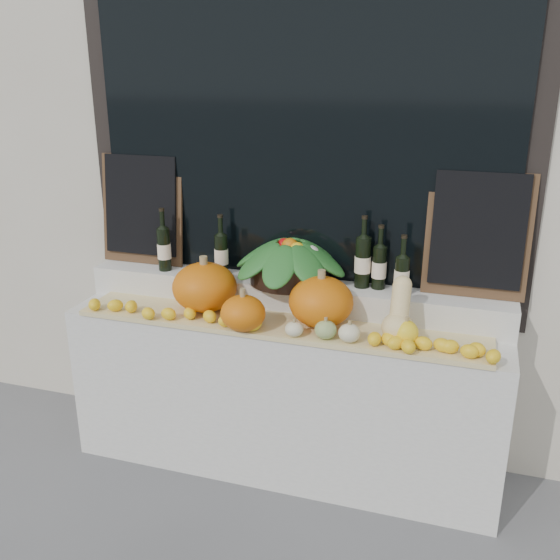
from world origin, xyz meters
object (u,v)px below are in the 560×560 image
(produce_bowl, at_px, (290,260))
(wine_bottle_tall, at_px, (363,262))
(pumpkin_left, at_px, (205,287))
(pumpkin_right, at_px, (321,302))
(butternut_squash, at_px, (399,315))

(produce_bowl, relative_size, wine_bottle_tall, 1.70)
(pumpkin_left, distance_m, wine_bottle_tall, 0.84)
(produce_bowl, bearing_deg, wine_bottle_tall, 5.59)
(pumpkin_right, xyz_separation_m, wine_bottle_tall, (0.16, 0.25, 0.15))
(pumpkin_left, bearing_deg, wine_bottle_tall, 16.82)
(butternut_squash, relative_size, wine_bottle_tall, 0.78)
(pumpkin_right, bearing_deg, produce_bowl, 136.74)
(pumpkin_left, height_order, wine_bottle_tall, wine_bottle_tall)
(pumpkin_right, height_order, butternut_squash, butternut_squash)
(pumpkin_right, bearing_deg, pumpkin_left, 178.97)
(produce_bowl, distance_m, wine_bottle_tall, 0.38)
(wine_bottle_tall, bearing_deg, pumpkin_left, -163.18)
(produce_bowl, height_order, wine_bottle_tall, wine_bottle_tall)
(pumpkin_left, xyz_separation_m, produce_bowl, (0.41, 0.20, 0.13))
(butternut_squash, bearing_deg, wine_bottle_tall, 128.10)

